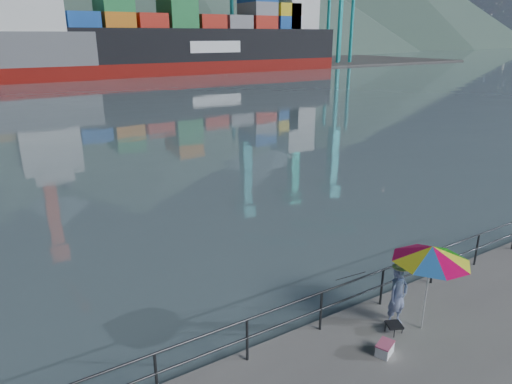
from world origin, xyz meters
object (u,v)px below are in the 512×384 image
Objects in this scene: fisherman at (398,296)px; beach_umbrella at (432,254)px; cooler_bag at (385,349)px; container_ship at (212,38)px.

fisherman is 1.36m from beach_umbrella.
beach_umbrella reaches higher than fisherman.
container_ship is (34.32, 75.48, 5.76)m from cooler_bag.
container_ship reaches higher than fisherman.
beach_umbrella is 82.26m from container_ship.
beach_umbrella is 0.04× the size of container_ship.
beach_umbrella is at bearing -113.59° from container_ship.
cooler_bag is at bearing -146.40° from fisherman.
container_ship is at bearing 43.24° from cooler_bag.
fisherman is at bearing -113.97° from container_ship.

